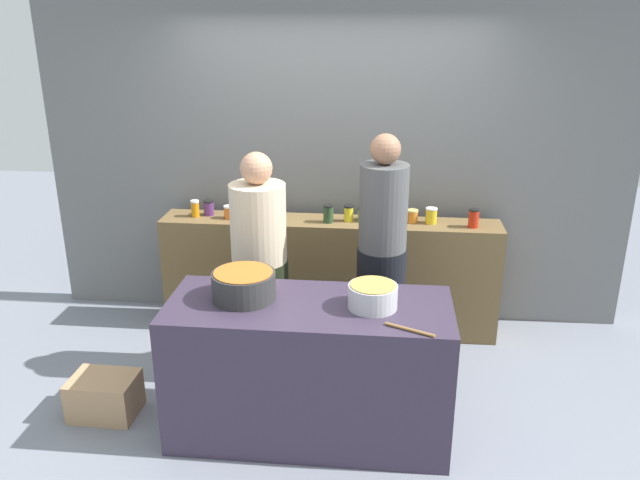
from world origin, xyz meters
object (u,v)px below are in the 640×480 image
object	(u,v)px
wooden_spoon	(410,330)
preserve_jar_4	(265,209)
preserve_jar_10	(412,216)
cooking_pot_left	(244,285)
cook_in_cap	(381,270)
preserve_jar_8	(375,212)
preserve_jar_0	(195,208)
preserve_jar_3	(242,211)
preserve_jar_9	(397,215)
preserve_jar_2	(229,212)
cooking_pot_center	(373,296)
preserve_jar_5	(328,214)
preserve_jar_1	(209,208)
preserve_jar_12	(474,218)
preserve_jar_7	(362,215)
bread_crate	(105,396)
cook_with_tongs	(260,280)
preserve_jar_11	(431,216)
preserve_jar_6	(349,213)

from	to	relation	value
wooden_spoon	preserve_jar_4	bearing A→B (deg)	122.97
preserve_jar_4	preserve_jar_10	distance (m)	1.18
cooking_pot_left	cook_in_cap	distance (m)	1.09
preserve_jar_8	cook_in_cap	size ratio (longest dim) A/B	0.07
preserve_jar_0	preserve_jar_10	world-z (taller)	preserve_jar_0
preserve_jar_3	preserve_jar_9	xyz separation A→B (m)	(1.23, 0.04, -0.01)
preserve_jar_2	cooking_pot_center	distance (m)	1.82
preserve_jar_5	preserve_jar_10	distance (m)	0.66
preserve_jar_1	preserve_jar_12	distance (m)	2.10
preserve_jar_7	preserve_jar_9	xyz separation A→B (m)	(0.27, 0.01, 0.00)
preserve_jar_3	preserve_jar_10	world-z (taller)	preserve_jar_3
preserve_jar_9	preserve_jar_5	bearing A→B (deg)	-173.99
preserve_jar_10	cooking_pot_left	world-z (taller)	cooking_pot_left
preserve_jar_10	bread_crate	size ratio (longest dim) A/B	0.25
cook_with_tongs	cook_in_cap	world-z (taller)	cook_in_cap
preserve_jar_5	preserve_jar_11	xyz separation A→B (m)	(0.80, 0.06, -0.01)
preserve_jar_11	preserve_jar_10	bearing A→B (deg)	177.78
preserve_jar_0	cook_in_cap	xyz separation A→B (m)	(1.51, -0.65, -0.20)
preserve_jar_7	wooden_spoon	distance (m)	1.72
cooking_pot_left	preserve_jar_0	bearing A→B (deg)	117.02
preserve_jar_0	preserve_jar_10	distance (m)	1.74
preserve_jar_3	preserve_jar_7	xyz separation A→B (m)	(0.96, 0.03, -0.01)
cooking_pot_center	cooking_pot_left	bearing A→B (deg)	176.64
preserve_jar_7	preserve_jar_11	world-z (taller)	preserve_jar_11
preserve_jar_12	bread_crate	world-z (taller)	preserve_jar_12
preserve_jar_12	preserve_jar_5	bearing A→B (deg)	179.69
cooking_pot_left	preserve_jar_4	bearing A→B (deg)	95.42
preserve_jar_9	cooking_pot_left	bearing A→B (deg)	-123.95
preserve_jar_4	preserve_jar_7	world-z (taller)	preserve_jar_4
preserve_jar_1	preserve_jar_2	distance (m)	0.19
preserve_jar_12	preserve_jar_0	bearing A→B (deg)	178.92
cook_in_cap	preserve_jar_7	bearing A→B (deg)	104.14
preserve_jar_3	cooking_pot_left	distance (m)	1.37
preserve_jar_6	preserve_jar_5	bearing A→B (deg)	-164.11
preserve_jar_2	cooking_pot_left	world-z (taller)	cooking_pot_left
preserve_jar_5	preserve_jar_8	xyz separation A→B (m)	(0.36, 0.11, -0.01)
preserve_jar_0	cook_with_tongs	size ratio (longest dim) A/B	0.08
bread_crate	preserve_jar_7	bearing A→B (deg)	40.42
preserve_jar_5	preserve_jar_6	xyz separation A→B (m)	(0.16, 0.04, -0.01)
preserve_jar_5	preserve_jar_6	distance (m)	0.16
preserve_jar_2	preserve_jar_4	xyz separation A→B (m)	(0.28, 0.06, 0.01)
preserve_jar_4	cooking_pot_left	bearing A→B (deg)	-84.58
preserve_jar_1	preserve_jar_4	bearing A→B (deg)	-0.60
preserve_jar_5	preserve_jar_10	size ratio (longest dim) A/B	1.36
cooking_pot_center	preserve_jar_0	bearing A→B (deg)	136.28
preserve_jar_2	preserve_jar_4	distance (m)	0.28
preserve_jar_4	preserve_jar_0	bearing A→B (deg)	-175.35
cooking_pot_left	cook_with_tongs	xyz separation A→B (m)	(-0.02, 0.60, -0.23)
preserve_jar_6	preserve_jar_10	world-z (taller)	preserve_jar_6
preserve_jar_2	preserve_jar_7	world-z (taller)	preserve_jar_7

